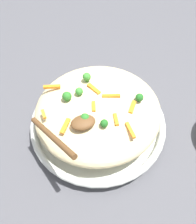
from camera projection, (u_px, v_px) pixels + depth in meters
ground_plane at (98, 128)px, 0.68m from camera, size 2.40×2.40×0.00m
serving_bowl at (98, 123)px, 0.66m from camera, size 0.36×0.36×0.04m
pasta_mound at (98, 111)px, 0.61m from camera, size 0.32×0.31×0.09m
carrot_piece_0 at (130, 130)px, 0.53m from camera, size 0.01×0.04×0.01m
carrot_piece_1 at (111, 95)px, 0.58m from camera, size 0.04×0.02×0.01m
carrot_piece_2 at (116, 120)px, 0.55m from camera, size 0.01×0.03×0.01m
carrot_piece_3 at (44, 115)px, 0.56m from camera, size 0.01×0.02×0.01m
carrot_piece_4 at (65, 126)px, 0.54m from camera, size 0.03×0.04×0.01m
carrot_piece_5 at (132, 107)px, 0.57m from camera, size 0.03×0.03×0.01m
carrot_piece_6 at (52, 87)px, 0.61m from camera, size 0.04×0.02×0.01m
carrot_piece_7 at (93, 89)px, 0.59m from camera, size 0.03×0.04×0.01m
carrot_piece_8 at (94, 107)px, 0.56m from camera, size 0.01×0.03×0.01m
broccoli_floret_0 at (87, 77)px, 0.61m from camera, size 0.02×0.02×0.03m
broccoli_floret_1 at (79, 91)px, 0.58m from camera, size 0.02×0.02×0.02m
broccoli_floret_2 at (85, 118)px, 0.54m from camera, size 0.02×0.02×0.02m
broccoli_floret_3 at (104, 123)px, 0.53m from camera, size 0.02×0.02×0.02m
broccoli_floret_4 at (139, 97)px, 0.58m from camera, size 0.02×0.02×0.02m
broccoli_floret_5 at (67, 96)px, 0.57m from camera, size 0.02×0.02×0.03m
serving_spoon at (72, 127)px, 0.51m from camera, size 0.14×0.15×0.07m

